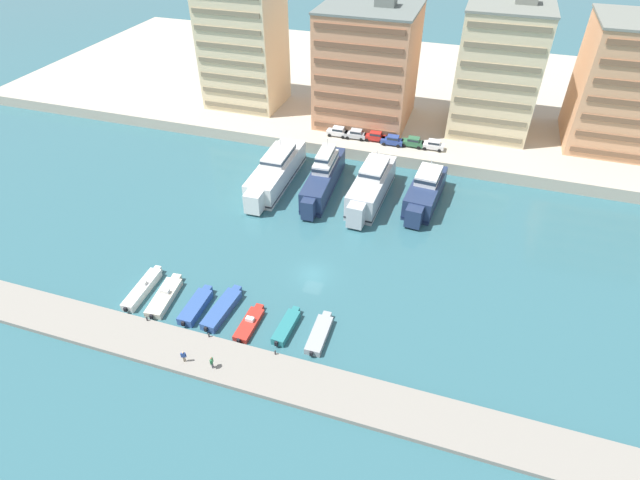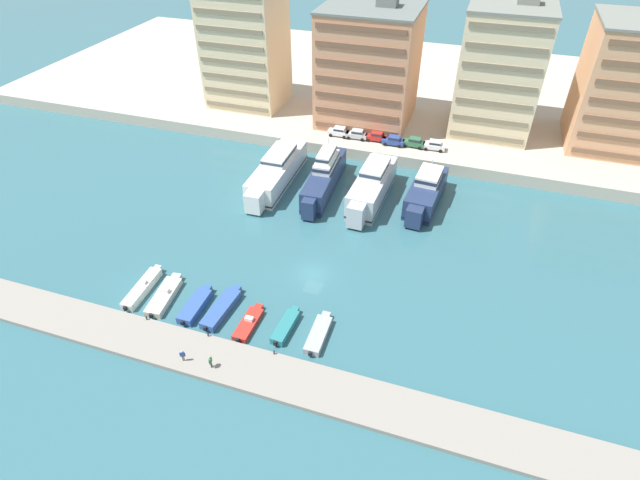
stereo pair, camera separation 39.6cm
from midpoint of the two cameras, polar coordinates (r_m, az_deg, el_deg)
The scene contains 28 objects.
ground_plane at distance 68.59m, azimuth -0.69°, elevation -3.95°, with size 400.00×400.00×0.00m, color #336670.
quay_promenade at distance 125.41m, azimuth 9.82°, elevation 16.58°, with size 180.00×70.00×2.23m, color #BCB29E.
pier_dock at distance 57.46m, azimuth -6.52°, elevation -14.81°, with size 120.00×5.75×0.60m, color gray.
yacht_white_far_left at distance 87.21m, azimuth -4.85°, elevation 7.82°, with size 5.22×21.09×6.99m.
yacht_navy_left at distance 84.75m, azimuth 0.61°, elevation 7.23°, with size 4.50×19.59×8.47m.
yacht_silver_mid_left at distance 82.62m, azimuth 6.07°, elevation 6.10°, with size 5.21×18.60×7.67m.
yacht_navy_center_left at distance 83.21m, azimuth 12.12°, elevation 5.40°, with size 5.53×16.22×7.03m.
motorboat_white_far_left at distance 69.76m, azimuth -19.45°, elevation -5.17°, with size 1.98×8.43×1.52m.
motorboat_cream_left at distance 67.85m, azimuth -17.18°, elevation -6.10°, with size 2.93×7.96×1.47m.
motorboat_blue_mid_left at distance 65.41m, azimuth -13.85°, elevation -7.28°, with size 2.06×6.94×1.07m.
motorboat_blue_center_left at distance 64.35m, azimuth -10.98°, elevation -7.67°, with size 2.46×8.08×1.07m.
motorboat_red_center at distance 62.28m, azimuth -7.96°, elevation -9.39°, with size 1.90×6.41×1.17m.
motorboat_teal_center_right at distance 61.33m, azimuth -3.75°, elevation -9.82°, with size 1.87×6.33×0.96m.
motorboat_grey_mid_right at distance 60.45m, azimuth 0.03°, elevation -10.69°, with size 2.01×6.90×0.90m.
car_white_far_left at distance 98.42m, azimuth 2.30°, elevation 12.30°, with size 4.11×1.93×1.80m.
car_silver_left at distance 97.63m, azimuth 4.34°, elevation 12.00°, with size 4.16×2.04×1.80m.
car_red_mid_left at distance 97.13m, azimuth 6.57°, elevation 11.71°, with size 4.12×1.97×1.80m.
car_blue_center_left at distance 96.01m, azimuth 8.52°, elevation 11.21°, with size 4.12×1.96×1.80m.
car_green_center at distance 96.00m, azimuth 10.82°, elevation 10.95°, with size 4.15×2.01×1.80m.
car_white_center_right at distance 95.71m, azimuth 13.06°, elevation 10.54°, with size 4.14×1.99×1.80m.
apartment_block_far_left at distance 110.85m, azimuth -8.44°, elevation 21.32°, with size 15.48×13.07×26.81m.
apartment_block_left at distance 102.56m, azimuth 5.77°, elevation 19.25°, with size 17.85×17.51×23.79m.
apartment_block_mid_left at distance 103.75m, azimuth 19.98°, elevation 17.89°, with size 14.71×16.72×25.05m.
pedestrian_near_edge at distance 57.65m, azimuth -12.21°, elevation -13.36°, with size 0.29×0.66×1.71m.
pedestrian_mid_deck at distance 58.97m, azimuth -15.25°, elevation -12.56°, with size 0.59×0.37×1.63m.
bollard_west at distance 65.05m, azimuth -19.06°, elevation -8.39°, with size 0.20×0.20×0.61m.
bollard_west_mid at distance 61.19m, azimuth -12.50°, elevation -10.47°, with size 0.20×0.20×0.61m.
bollard_east_mid at distance 58.29m, azimuth -5.08°, elevation -12.64°, with size 0.20×0.20×0.61m.
Camera 2 is at (17.01, -48.09, 45.87)m, focal length 28.00 mm.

